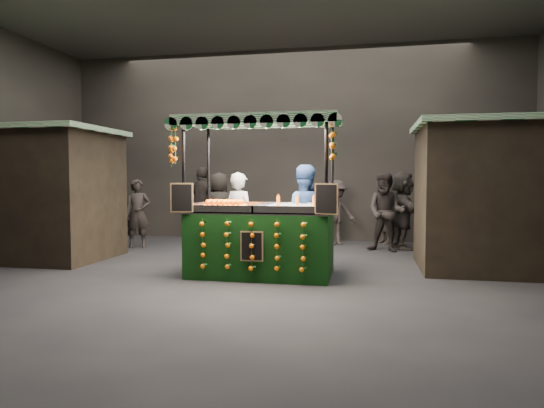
# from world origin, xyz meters

# --- Properties ---
(ground) EXTENTS (12.00, 12.00, 0.00)m
(ground) POSITION_xyz_m (0.00, 0.00, 0.00)
(ground) COLOR black
(ground) RESTS_ON ground
(market_hall) EXTENTS (12.10, 10.10, 5.05)m
(market_hall) POSITION_xyz_m (0.00, 0.00, 3.38)
(market_hall) COLOR black
(market_hall) RESTS_ON ground
(neighbour_stall_left) EXTENTS (3.00, 2.20, 2.60)m
(neighbour_stall_left) POSITION_xyz_m (-4.40, 1.00, 1.31)
(neighbour_stall_left) COLOR black
(neighbour_stall_left) RESTS_ON ground
(neighbour_stall_right) EXTENTS (3.00, 2.20, 2.60)m
(neighbour_stall_right) POSITION_xyz_m (4.40, 1.50, 1.31)
(neighbour_stall_right) COLOR black
(neighbour_stall_right) RESTS_ON ground
(juice_stall) EXTENTS (2.67, 1.57, 2.59)m
(juice_stall) POSITION_xyz_m (0.37, 0.22, 0.80)
(juice_stall) COLOR black
(juice_stall) RESTS_ON ground
(vendor_grey) EXTENTS (0.74, 0.63, 1.72)m
(vendor_grey) POSITION_xyz_m (-0.28, 1.20, 0.86)
(vendor_grey) COLOR gray
(vendor_grey) RESTS_ON ground
(vendor_blue) EXTENTS (1.00, 0.84, 1.85)m
(vendor_blue) POSITION_xyz_m (0.94, 1.11, 0.93)
(vendor_blue) COLOR navy
(vendor_blue) RESTS_ON ground
(shopper_0) EXTENTS (0.68, 0.58, 1.60)m
(shopper_0) POSITION_xyz_m (-3.19, 2.83, 0.80)
(shopper_0) COLOR black
(shopper_0) RESTS_ON ground
(shopper_1) EXTENTS (1.00, 0.88, 1.75)m
(shopper_1) POSITION_xyz_m (2.48, 3.30, 0.87)
(shopper_1) COLOR black
(shopper_1) RESTS_ON ground
(shopper_2) EXTENTS (1.21, 0.85, 1.91)m
(shopper_2) POSITION_xyz_m (-1.99, 3.98, 0.95)
(shopper_2) COLOR #2C2724
(shopper_2) RESTS_ON ground
(shopper_3) EXTENTS (1.17, 1.03, 1.58)m
(shopper_3) POSITION_xyz_m (1.33, 4.24, 0.79)
(shopper_3) COLOR #2C2624
(shopper_3) RESTS_ON ground
(shopper_4) EXTENTS (0.93, 0.68, 1.76)m
(shopper_4) POSITION_xyz_m (-1.47, 3.72, 0.88)
(shopper_4) COLOR black
(shopper_4) RESTS_ON ground
(shopper_5) EXTENTS (0.84, 1.72, 1.78)m
(shopper_5) POSITION_xyz_m (2.88, 3.82, 0.89)
(shopper_5) COLOR #2B2723
(shopper_5) RESTS_ON ground
(shopper_6) EXTENTS (0.63, 0.72, 1.68)m
(shopper_6) POSITION_xyz_m (2.50, 4.60, 0.84)
(shopper_6) COLOR #292521
(shopper_6) RESTS_ON ground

